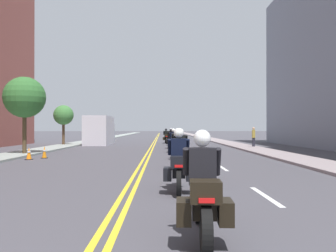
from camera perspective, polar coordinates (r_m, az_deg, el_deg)
The scene contains 20 objects.
ground_plane at distance 48.27m, azimuth -2.02°, elevation -2.28°, with size 264.00×264.00×0.00m, color #434148.
sidewalk_left at distance 49.03m, azimuth -11.19°, elevation -2.18°, with size 2.20×144.00×0.12m, color gray.
sidewalk_right at distance 48.76m, azimuth 7.20°, elevation -2.19°, with size 2.20×144.00×0.12m, color gray.
centreline_yellow_inner at distance 48.27m, azimuth -2.17°, elevation -2.28°, with size 0.12×132.00×0.01m, color yellow.
centreline_yellow_outer at distance 48.27m, azimuth -1.88°, elevation -2.28°, with size 0.12×132.00×0.01m, color yellow.
lane_dashes_white at distance 29.38m, azimuth 3.88°, elevation -3.53°, with size 0.14×56.40×0.01m.
motorcycle_0 at distance 5.16m, azimuth 5.77°, elevation -11.47°, with size 0.78×2.28×1.62m.
motorcycle_1 at distance 8.95m, azimuth 1.79°, elevation -6.61°, with size 0.78×2.24×1.64m.
motorcycle_2 at distance 13.82m, azimuth 2.10°, elevation -4.42°, with size 0.78×2.12×1.63m.
motorcycle_3 at distance 18.21m, azimuth 1.55°, elevation -3.40°, with size 0.78×2.20×1.63m.
motorcycle_4 at distance 23.21m, azimuth 0.92°, elevation -2.81°, with size 0.77×2.27×1.62m.
motorcycle_5 at distance 27.76m, azimuth 0.51°, elevation -2.39°, with size 0.78×2.27×1.59m.
motorcycle_6 at distance 32.38m, azimuth 0.53°, elevation -2.09°, with size 0.78×2.23×1.63m.
motorcycle_7 at distance 36.89m, azimuth -0.32°, elevation -1.88°, with size 0.78×2.26×1.60m.
traffic_cone_0 at distance 19.27m, azimuth -22.09°, elevation -4.25°, with size 0.33×0.33×0.65m.
traffic_cone_1 at distance 19.85m, azimuth -19.84°, elevation -4.11°, with size 0.31×0.31×0.67m.
pedestrian_0 at distance 29.21m, azimuth 14.02°, elevation -1.80°, with size 0.26×0.50×1.72m.
street_tree_0 at distance 33.33m, azimuth -16.97°, elevation 1.70°, with size 1.84×1.84×3.77m.
street_tree_1 at distance 22.54m, azimuth -22.73°, elevation 4.37°, with size 2.48×2.48×4.74m.
parked_truck at distance 34.91m, azimuth -11.18°, elevation -0.93°, with size 2.20×6.50×2.80m.
Camera 1 is at (0.86, -0.23, 1.65)m, focal length 36.70 mm.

